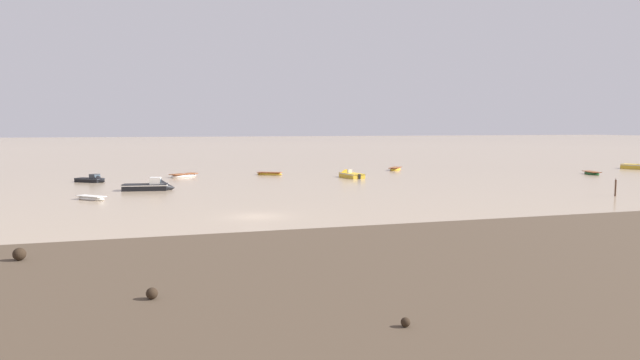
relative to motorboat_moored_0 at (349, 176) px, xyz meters
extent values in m
plane|color=tan|center=(-20.23, -33.13, -0.26)|extent=(800.00, 800.00, 0.00)
cube|color=#4C3D2D|center=(-24.94, -54.10, -0.19)|extent=(326.35, 26.94, 0.13)
sphere|color=#2D2116|center=(-20.31, -61.55, 0.05)|extent=(0.35, 0.35, 0.35)
sphere|color=#2D2116|center=(-29.06, -55.24, 0.12)|extent=(0.50, 0.50, 0.50)
sphere|color=#2D2116|center=(-35.80, -45.60, 0.22)|extent=(0.70, 0.70, 0.70)
cube|color=gold|center=(0.10, -0.82, -0.03)|extent=(2.48, 4.83, 0.91)
cone|color=gold|center=(-0.20, 1.58, -0.03)|extent=(1.99, 1.66, 1.83)
cube|color=silver|center=(0.10, -0.77, 0.31)|extent=(2.53, 4.94, 0.10)
cube|color=silver|center=(0.01, -0.12, 0.68)|extent=(0.65, 0.48, 0.51)
cube|color=black|center=(0.38, -3.07, 0.11)|extent=(0.40, 0.33, 0.65)
ellipsoid|color=#23602D|center=(37.98, -6.19, -0.11)|extent=(2.54, 4.33, 0.65)
cube|color=brown|center=(37.98, -6.19, 0.16)|extent=(2.42, 4.01, 0.09)
cube|color=brown|center=(37.98, -6.19, 0.07)|extent=(1.28, 0.62, 0.06)
cube|color=black|center=(-35.87, 3.30, -0.07)|extent=(3.89, 3.46, 0.73)
cone|color=black|center=(-34.32, 2.13, -0.07)|extent=(1.81, 1.87, 1.46)
cube|color=#33383F|center=(-35.84, 3.27, 0.20)|extent=(3.98, 3.54, 0.08)
cube|color=#33383F|center=(-35.17, 2.77, 0.57)|extent=(1.41, 1.46, 0.57)
cube|color=#384751|center=(-34.81, 2.50, 0.61)|extent=(0.83, 1.01, 0.45)
cube|color=black|center=(-37.33, 4.39, 0.03)|extent=(0.36, 0.37, 0.52)
ellipsoid|color=gold|center=(-10.31, 7.49, -0.11)|extent=(4.16, 3.25, 0.64)
cube|color=brown|center=(-10.31, 7.49, 0.16)|extent=(3.87, 3.06, 0.08)
cube|color=brown|center=(-10.31, 7.49, 0.06)|extent=(0.85, 1.19, 0.06)
cube|color=gold|center=(54.35, 0.60, 0.02)|extent=(4.73, 6.06, 1.11)
cube|color=silver|center=(54.38, 0.55, 0.43)|extent=(4.83, 6.20, 0.12)
cube|color=black|center=(53.05, 3.02, 0.19)|extent=(0.55, 0.51, 0.79)
cube|color=black|center=(-28.84, -9.52, -0.01)|extent=(5.26, 2.78, 0.99)
cone|color=black|center=(-26.25, -9.89, -0.01)|extent=(1.83, 2.18, 1.98)
cube|color=silver|center=(-28.78, -9.53, 0.36)|extent=(5.38, 2.83, 0.11)
cube|color=silver|center=(-27.66, -9.69, 0.87)|extent=(1.42, 1.72, 0.77)
cube|color=#384751|center=(-27.06, -9.78, 0.92)|extent=(0.48, 1.52, 0.61)
cube|color=black|center=(-31.26, -9.17, 0.14)|extent=(0.36, 0.43, 0.70)
ellipsoid|color=white|center=(-23.20, 7.66, -0.09)|extent=(4.69, 4.00, 0.73)
cube|color=brown|center=(-23.20, 7.66, 0.22)|extent=(4.37, 3.76, 0.10)
cube|color=brown|center=(-23.20, 7.66, 0.11)|extent=(1.07, 1.33, 0.07)
ellipsoid|color=white|center=(-34.19, -17.12, -0.13)|extent=(3.38, 3.44, 0.57)
cube|color=silver|center=(-34.19, -17.12, 0.11)|extent=(3.16, 3.22, 0.08)
cube|color=silver|center=(-34.19, -17.12, 0.03)|extent=(0.96, 0.93, 0.06)
ellipsoid|color=gold|center=(12.38, 10.93, -0.10)|extent=(3.88, 4.39, 0.69)
cube|color=brown|center=(12.38, 10.93, 0.19)|extent=(3.64, 4.10, 0.09)
cube|color=brown|center=(12.38, 10.93, 0.09)|extent=(1.24, 1.05, 0.07)
cylinder|color=#4C3323|center=(19.20, -30.40, 0.58)|extent=(0.18, 0.18, 2.08)
cylinder|color=silver|center=(19.20, -30.40, 1.56)|extent=(0.22, 0.22, 0.08)
camera|label=1|loc=(-29.42, -80.43, 7.15)|focal=32.86mm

